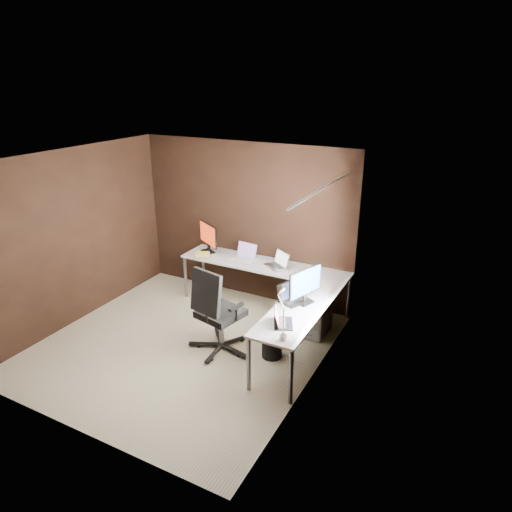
{
  "coord_description": "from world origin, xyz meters",
  "views": [
    {
      "loc": [
        3.32,
        -4.24,
        3.4
      ],
      "look_at": [
        0.63,
        0.95,
        1.08
      ],
      "focal_mm": 32.0,
      "sensor_mm": 36.0,
      "label": 1
    }
  ],
  "objects_px": {
    "laptop_black_big": "(293,297)",
    "laptop_black_small": "(281,321)",
    "desk_lamp": "(281,306)",
    "wastebasket": "(272,346)",
    "laptop_white": "(245,255)",
    "laptop_silver": "(278,263)",
    "drawer_pedestal": "(313,313)",
    "monitor_left": "(208,236)",
    "book_stack": "(202,255)",
    "monitor_right": "(305,284)",
    "office_chair": "(219,326)"
  },
  "relations": [
    {
      "from": "laptop_black_small",
      "to": "monitor_right",
      "type": "bearing_deg",
      "value": -29.95
    },
    {
      "from": "monitor_left",
      "to": "laptop_white",
      "type": "relative_size",
      "value": 1.3
    },
    {
      "from": "laptop_white",
      "to": "wastebasket",
      "type": "distance_m",
      "value": 1.77
    },
    {
      "from": "drawer_pedestal",
      "to": "laptop_black_big",
      "type": "bearing_deg",
      "value": -98.24
    },
    {
      "from": "laptop_white",
      "to": "book_stack",
      "type": "xyz_separation_m",
      "value": [
        -0.61,
        -0.28,
        -0.02
      ]
    },
    {
      "from": "drawer_pedestal",
      "to": "book_stack",
      "type": "relative_size",
      "value": 2.17
    },
    {
      "from": "laptop_white",
      "to": "wastebasket",
      "type": "height_order",
      "value": "laptop_white"
    },
    {
      "from": "monitor_right",
      "to": "drawer_pedestal",
      "type": "bearing_deg",
      "value": 26.65
    },
    {
      "from": "monitor_left",
      "to": "laptop_black_small",
      "type": "bearing_deg",
      "value": -7.03
    },
    {
      "from": "laptop_black_big",
      "to": "book_stack",
      "type": "relative_size",
      "value": 1.6
    },
    {
      "from": "laptop_white",
      "to": "laptop_silver",
      "type": "distance_m",
      "value": 0.61
    },
    {
      "from": "office_chair",
      "to": "drawer_pedestal",
      "type": "bearing_deg",
      "value": 59.4
    },
    {
      "from": "laptop_black_small",
      "to": "office_chair",
      "type": "relative_size",
      "value": 0.31
    },
    {
      "from": "office_chair",
      "to": "desk_lamp",
      "type": "bearing_deg",
      "value": -8.53
    },
    {
      "from": "drawer_pedestal",
      "to": "laptop_black_small",
      "type": "height_order",
      "value": "laptop_black_small"
    },
    {
      "from": "laptop_black_big",
      "to": "wastebasket",
      "type": "height_order",
      "value": "laptop_black_big"
    },
    {
      "from": "laptop_white",
      "to": "office_chair",
      "type": "height_order",
      "value": "office_chair"
    },
    {
      "from": "monitor_right",
      "to": "office_chair",
      "type": "distance_m",
      "value": 1.28
    },
    {
      "from": "monitor_left",
      "to": "laptop_black_big",
      "type": "bearing_deg",
      "value": 4.31
    },
    {
      "from": "drawer_pedestal",
      "to": "wastebasket",
      "type": "relative_size",
      "value": 1.98
    },
    {
      "from": "drawer_pedestal",
      "to": "monitor_right",
      "type": "relative_size",
      "value": 1.11
    },
    {
      "from": "laptop_silver",
      "to": "book_stack",
      "type": "height_order",
      "value": "laptop_silver"
    },
    {
      "from": "monitor_right",
      "to": "wastebasket",
      "type": "height_order",
      "value": "monitor_right"
    },
    {
      "from": "laptop_white",
      "to": "laptop_black_small",
      "type": "xyz_separation_m",
      "value": [
        1.35,
        -1.6,
        -0.0
      ]
    },
    {
      "from": "monitor_left",
      "to": "desk_lamp",
      "type": "bearing_deg",
      "value": -9.55
    },
    {
      "from": "monitor_right",
      "to": "laptop_black_big",
      "type": "height_order",
      "value": "monitor_right"
    },
    {
      "from": "laptop_silver",
      "to": "laptop_black_big",
      "type": "relative_size",
      "value": 0.98
    },
    {
      "from": "laptop_black_big",
      "to": "wastebasket",
      "type": "distance_m",
      "value": 0.7
    },
    {
      "from": "desk_lamp",
      "to": "book_stack",
      "type": "bearing_deg",
      "value": 164.17
    },
    {
      "from": "laptop_white",
      "to": "drawer_pedestal",
      "type": "bearing_deg",
      "value": -11.0
    },
    {
      "from": "monitor_right",
      "to": "laptop_white",
      "type": "distance_m",
      "value": 1.72
    },
    {
      "from": "laptop_white",
      "to": "laptop_silver",
      "type": "xyz_separation_m",
      "value": [
        0.61,
        -0.07,
        0.0
      ]
    },
    {
      "from": "drawer_pedestal",
      "to": "monitor_left",
      "type": "distance_m",
      "value": 2.13
    },
    {
      "from": "laptop_white",
      "to": "laptop_black_big",
      "type": "relative_size",
      "value": 0.85
    },
    {
      "from": "monitor_right",
      "to": "laptop_white",
      "type": "relative_size",
      "value": 1.45
    },
    {
      "from": "laptop_silver",
      "to": "monitor_right",
      "type": "bearing_deg",
      "value": -14.76
    },
    {
      "from": "laptop_black_big",
      "to": "wastebasket",
      "type": "xyz_separation_m",
      "value": [
        -0.16,
        -0.27,
        -0.63
      ]
    },
    {
      "from": "laptop_white",
      "to": "office_chair",
      "type": "relative_size",
      "value": 0.31
    },
    {
      "from": "laptop_white",
      "to": "monitor_left",
      "type": "bearing_deg",
      "value": -171.05
    },
    {
      "from": "monitor_right",
      "to": "laptop_silver",
      "type": "relative_size",
      "value": 1.26
    },
    {
      "from": "drawer_pedestal",
      "to": "office_chair",
      "type": "relative_size",
      "value": 0.5
    },
    {
      "from": "laptop_black_small",
      "to": "laptop_white",
      "type": "bearing_deg",
      "value": 14.42
    },
    {
      "from": "laptop_black_big",
      "to": "laptop_black_small",
      "type": "xyz_separation_m",
      "value": [
        0.11,
        -0.62,
        -0.01
      ]
    },
    {
      "from": "laptop_white",
      "to": "monitor_right",
      "type": "bearing_deg",
      "value": -28.24
    },
    {
      "from": "monitor_right",
      "to": "desk_lamp",
      "type": "bearing_deg",
      "value": -157.51
    },
    {
      "from": "desk_lamp",
      "to": "wastebasket",
      "type": "height_order",
      "value": "desk_lamp"
    },
    {
      "from": "laptop_black_big",
      "to": "laptop_silver",
      "type": "bearing_deg",
      "value": 57.52
    },
    {
      "from": "laptop_white",
      "to": "desk_lamp",
      "type": "height_order",
      "value": "desk_lamp"
    },
    {
      "from": "monitor_right",
      "to": "desk_lamp",
      "type": "distance_m",
      "value": 0.86
    },
    {
      "from": "drawer_pedestal",
      "to": "book_stack",
      "type": "height_order",
      "value": "book_stack"
    }
  ]
}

